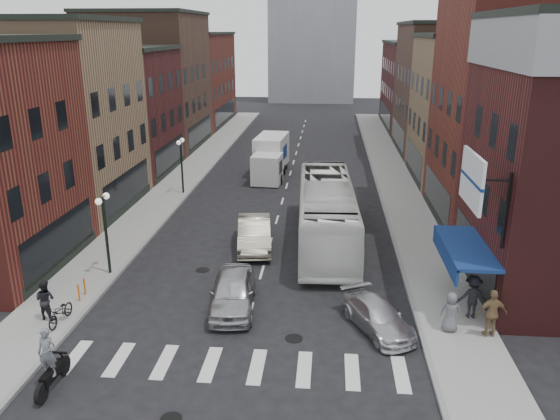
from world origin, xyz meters
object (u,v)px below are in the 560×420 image
object	(u,v)px
curb_car	(378,316)
ped_right_b	(492,313)
bike_rack	(82,290)
ped_left_solo	(45,300)
sedan_left_far	(254,233)
ped_right_a	(473,297)
parked_bicycle	(61,312)
ped_right_c	(451,312)
box_truck	(270,157)
motorcycle_rider	(49,361)
streetlamp_near	(105,219)
streetlamp_far	(181,156)
billboard_sign	(474,181)
transit_bus	(326,212)
sedan_left_near	(233,292)

from	to	relation	value
curb_car	ped_right_b	distance (m)	4.36
bike_rack	ped_left_solo	xyz separation A→B (m)	(-0.64, -1.89, 0.46)
sedan_left_far	ped_right_a	world-z (taller)	ped_right_a
sedan_left_far	bike_rack	bearing A→B (deg)	-142.31
parked_bicycle	ped_right_c	distance (m)	15.63
box_truck	motorcycle_rider	world-z (taller)	box_truck
bike_rack	sedan_left_far	distance (m)	9.70
sedan_left_far	ped_left_solo	distance (m)	11.53
streetlamp_near	box_truck	xyz separation A→B (m)	(5.83, 19.79, -1.32)
streetlamp_near	ped_right_b	size ratio (longest dim) A/B	2.10
bike_rack	ped_right_c	size ratio (longest dim) A/B	0.49
streetlamp_far	ped_right_b	world-z (taller)	streetlamp_far
streetlamp_near	sedan_left_far	bearing A→B (deg)	32.57
ped_right_b	ped_right_c	size ratio (longest dim) A/B	1.19
curb_car	billboard_sign	bearing A→B (deg)	-17.26
streetlamp_far	motorcycle_rider	world-z (taller)	streetlamp_far
curb_car	ped_right_b	world-z (taller)	ped_right_b
billboard_sign	ped_right_a	size ratio (longest dim) A/B	1.98
ped_left_solo	bike_rack	bearing A→B (deg)	-97.99
ped_right_a	ped_right_b	world-z (taller)	ped_right_b
transit_bus	ped_left_solo	world-z (taller)	transit_bus
streetlamp_far	box_truck	world-z (taller)	streetlamp_far
curb_car	ped_right_b	size ratio (longest dim) A/B	2.07
bike_rack	motorcycle_rider	world-z (taller)	motorcycle_rider
bike_rack	ped_right_b	size ratio (longest dim) A/B	0.41
streetlamp_far	sedan_left_near	xyz separation A→B (m)	(6.60, -16.76, -2.13)
streetlamp_far	ped_left_solo	size ratio (longest dim) A/B	2.40
box_truck	ped_right_a	size ratio (longest dim) A/B	4.03
motorcycle_rider	sedan_left_far	bearing A→B (deg)	69.97
streetlamp_far	transit_bus	distance (m)	13.62
ped_right_b	motorcycle_rider	bearing A→B (deg)	10.25
transit_bus	sedan_left_far	xyz separation A→B (m)	(-3.94, -1.23, -0.93)
sedan_left_near	ped_right_a	distance (m)	10.02
streetlamp_near	ped_left_solo	world-z (taller)	streetlamp_near
curb_car	ped_right_b	xyz separation A→B (m)	(4.31, -0.35, 0.54)
parked_bicycle	ped_right_a	world-z (taller)	ped_right_a
streetlamp_near	parked_bicycle	world-z (taller)	streetlamp_near
ped_left_solo	ped_right_c	world-z (taller)	ped_left_solo
motorcycle_rider	transit_bus	xyz separation A→B (m)	(9.00, 14.32, 0.69)
billboard_sign	motorcycle_rider	world-z (taller)	billboard_sign
curb_car	ped_right_a	xyz separation A→B (m)	(3.92, 1.10, 0.50)
box_truck	ped_right_c	bearing A→B (deg)	-63.31
motorcycle_rider	bike_rack	bearing A→B (deg)	106.79
streetlamp_near	ped_right_b	world-z (taller)	streetlamp_near
motorcycle_rider	sedan_left_near	distance (m)	7.95
ped_left_solo	ped_right_a	world-z (taller)	ped_right_a
billboard_sign	motorcycle_rider	xyz separation A→B (m)	(-14.45, -5.38, -5.05)
streetlamp_near	curb_car	distance (m)	13.51
streetlamp_near	transit_bus	xyz separation A→B (m)	(10.54, 5.44, -1.14)
motorcycle_rider	ped_right_b	xyz separation A→B (m)	(15.47, 4.53, 0.05)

